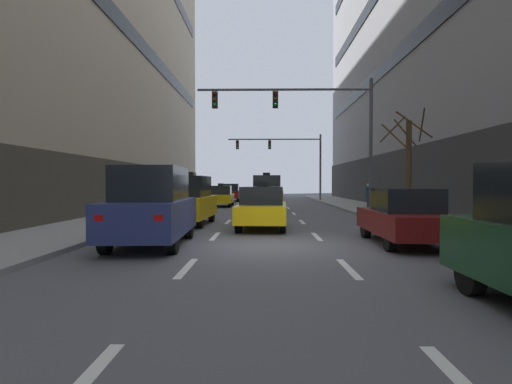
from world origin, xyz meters
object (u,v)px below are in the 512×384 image
car_driving_5 (230,193)px  car_parked_1 (404,217)px  taxi_driving_3 (221,196)px  traffic_signal_0 (312,118)px  street_tree_0 (408,164)px  traffic_signal_1 (288,153)px  taxi_driving_2 (266,193)px  car_driving_6 (152,206)px  taxi_driving_1 (264,193)px  taxi_driving_4 (188,201)px  taxi_driving_0 (262,208)px  pedestrian_0 (368,194)px

car_driving_5 → car_parked_1: size_ratio=1.04×
taxi_driving_3 → traffic_signal_0: bearing=-58.8°
street_tree_0 → traffic_signal_1: bearing=101.3°
taxi_driving_2 → taxi_driving_3: (-3.36, 4.05, -0.35)m
traffic_signal_0 → traffic_signal_1: traffic_signal_0 is taller
car_parked_1 → traffic_signal_1: traffic_signal_1 is taller
car_driving_6 → traffic_signal_1: (5.50, 27.89, 3.55)m
taxi_driving_1 → taxi_driving_4: size_ratio=0.99×
car_driving_6 → traffic_signal_0: traffic_signal_0 is taller
taxi_driving_3 → street_tree_0: (9.67, -11.85, 1.84)m
taxi_driving_4 → car_parked_1: bearing=-36.6°
taxi_driving_4 → taxi_driving_0: bearing=-24.7°
car_parked_1 → street_tree_0: size_ratio=0.88×
taxi_driving_3 → traffic_signal_0: traffic_signal_0 is taller
car_parked_1 → traffic_signal_0: traffic_signal_0 is taller
taxi_driving_0 → car_driving_5: 23.85m
traffic_signal_0 → traffic_signal_1: 18.34m
car_driving_6 → pedestrian_0: car_driving_6 is taller
traffic_signal_1 → pedestrian_0: size_ratio=5.64×
taxi_driving_2 → taxi_driving_3: taxi_driving_2 is taller
taxi_driving_4 → street_tree_0: bearing=8.1°
taxi_driving_4 → street_tree_0: size_ratio=0.88×
taxi_driving_3 → car_parked_1: taxi_driving_3 is taller
car_driving_6 → street_tree_0: size_ratio=0.95×
taxi_driving_2 → traffic_signal_1: size_ratio=0.52×
car_driving_5 → street_tree_0: 23.05m
taxi_driving_0 → street_tree_0: size_ratio=0.90×
taxi_driving_1 → car_parked_1: taxi_driving_1 is taller
taxi_driving_3 → taxi_driving_4: bearing=-90.1°
taxi_driving_0 → taxi_driving_2: bearing=88.7°
taxi_driving_0 → street_tree_0: bearing=23.2°
taxi_driving_3 → car_driving_6: (0.02, -18.91, 0.34)m
taxi_driving_4 → taxi_driving_2: bearing=69.8°
taxi_driving_1 → street_tree_0: size_ratio=0.87×
car_driving_5 → taxi_driving_3: bearing=-89.8°
pedestrian_0 → car_driving_6: bearing=-124.2°
car_driving_6 → traffic_signal_1: 28.65m
taxi_driving_0 → taxi_driving_4: bearing=155.3°
car_driving_6 → traffic_signal_0: (5.64, 9.56, 3.96)m
taxi_driving_2 → traffic_signal_1: bearing=80.6°
taxi_driving_2 → taxi_driving_3: size_ratio=1.11×
pedestrian_0 → taxi_driving_2: bearing=175.3°
taxi_driving_2 → street_tree_0: street_tree_0 is taller
taxi_driving_4 → street_tree_0: (9.69, 1.37, 1.58)m
taxi_driving_1 → car_driving_5: bearing=155.2°
taxi_driving_0 → taxi_driving_3: size_ratio=1.05×
taxi_driving_1 → traffic_signal_1: traffic_signal_1 is taller
street_tree_0 → car_driving_6: bearing=-143.8°
taxi_driving_1 → street_tree_0: bearing=-71.5°
car_driving_6 → street_tree_0: (9.65, 7.07, 1.50)m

